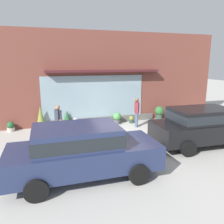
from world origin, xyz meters
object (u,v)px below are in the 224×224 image
at_px(parked_car_black, 204,124).
at_px(potted_plant_window_right, 67,119).
at_px(pedestrian_with_handbag, 59,120).
at_px(potted_plant_trailing_edge, 174,112).
at_px(pedestrian_passerby, 137,110).
at_px(parked_car_navy, 81,149).
at_px(potted_plant_corner_tall, 131,120).
at_px(potted_plant_low_front, 41,118).
at_px(potted_plant_window_center, 159,113).
at_px(potted_plant_doorstep, 117,118).
at_px(fire_hydrant, 76,127).
at_px(potted_plant_near_hydrant, 11,127).

xyz_separation_m(parked_car_black, potted_plant_window_right, (-5.16, 4.52, -0.48)).
distance_m(pedestrian_with_handbag, potted_plant_trailing_edge, 7.20).
bearing_deg(pedestrian_passerby, parked_car_navy, -29.11).
height_order(potted_plant_corner_tall, potted_plant_window_right, potted_plant_window_right).
bearing_deg(parked_car_navy, potted_plant_low_front, 102.05).
distance_m(potted_plant_trailing_edge, potted_plant_window_right, 6.42).
height_order(parked_car_black, parked_car_navy, parked_car_navy).
bearing_deg(pedestrian_with_handbag, potted_plant_corner_tall, 78.74).
bearing_deg(potted_plant_window_center, pedestrian_passerby, -154.82).
xyz_separation_m(parked_car_navy, potted_plant_window_center, (5.58, 5.37, -0.42)).
distance_m(potted_plant_doorstep, potted_plant_trailing_edge, 3.67).
height_order(parked_car_black, potted_plant_window_center, parked_car_black).
relative_size(potted_plant_doorstep, potted_plant_corner_tall, 1.58).
bearing_deg(parked_car_black, potted_plant_window_right, 140.10).
bearing_deg(fire_hydrant, potted_plant_low_front, 132.82).
xyz_separation_m(fire_hydrant, potted_plant_window_center, (5.21, 1.45, 0.02)).
bearing_deg(potted_plant_window_center, parked_car_black, -93.42).
bearing_deg(parked_car_navy, potted_plant_window_center, 43.90).
xyz_separation_m(fire_hydrant, potted_plant_doorstep, (2.55, 1.45, -0.12)).
distance_m(potted_plant_low_front, potted_plant_window_right, 1.38).
height_order(fire_hydrant, pedestrian_with_handbag, pedestrian_with_handbag).
relative_size(fire_hydrant, potted_plant_window_center, 1.04).
bearing_deg(potted_plant_window_center, pedestrian_with_handbag, -164.01).
bearing_deg(pedestrian_passerby, potted_plant_trailing_edge, 116.61).
height_order(pedestrian_passerby, parked_car_navy, parked_car_navy).
xyz_separation_m(potted_plant_corner_tall, potted_plant_near_hydrant, (-6.44, 0.32, 0.03)).
height_order(potted_plant_low_front, potted_plant_window_center, potted_plant_low_front).
xyz_separation_m(potted_plant_doorstep, potted_plant_window_center, (2.67, -0.01, 0.14)).
distance_m(pedestrian_passerby, potted_plant_near_hydrant, 6.54).
xyz_separation_m(parked_car_navy, potted_plant_doorstep, (2.91, 5.38, -0.56)).
bearing_deg(potted_plant_corner_tall, potted_plant_trailing_edge, -0.02).
xyz_separation_m(pedestrian_passerby, parked_car_navy, (-3.72, -4.50, -0.02)).
bearing_deg(parked_car_navy, parked_car_black, 12.70).
relative_size(potted_plant_low_front, potted_plant_trailing_edge, 1.50).
distance_m(potted_plant_corner_tall, potted_plant_window_right, 3.63).
bearing_deg(pedestrian_passerby, potted_plant_window_right, -98.49).
height_order(pedestrian_with_handbag, potted_plant_near_hydrant, pedestrian_with_handbag).
relative_size(fire_hydrant, potted_plant_corner_tall, 2.19).
bearing_deg(potted_plant_low_front, potted_plant_doorstep, -3.28).
bearing_deg(pedestrian_with_handbag, parked_car_navy, -26.62).
height_order(pedestrian_with_handbag, parked_car_navy, parked_car_navy).
bearing_deg(potted_plant_window_right, potted_plant_doorstep, -7.14).
relative_size(potted_plant_window_right, potted_plant_near_hydrant, 1.76).
relative_size(fire_hydrant, potted_plant_trailing_edge, 1.11).
height_order(fire_hydrant, potted_plant_window_center, fire_hydrant).
relative_size(fire_hydrant, pedestrian_passerby, 0.56).
xyz_separation_m(potted_plant_window_center, potted_plant_trailing_edge, (1.00, -0.05, -0.01)).
distance_m(potted_plant_window_center, potted_plant_near_hydrant, 8.26).
bearing_deg(potted_plant_trailing_edge, fire_hydrant, -167.28).
bearing_deg(potted_plant_window_center, fire_hydrant, -164.48).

